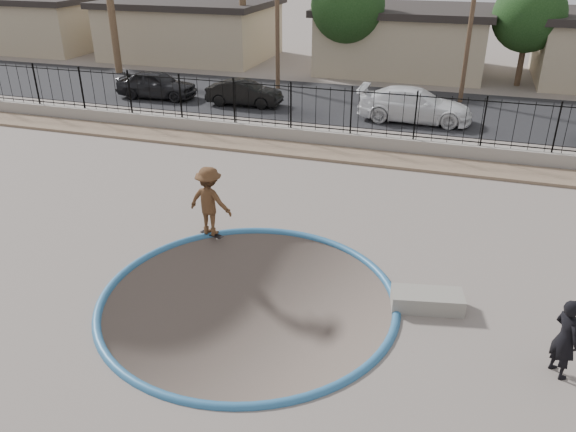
# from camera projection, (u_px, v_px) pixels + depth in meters

# --- Properties ---
(ground) EXTENTS (120.00, 120.00, 2.20)m
(ground) POSITION_uv_depth(u_px,v_px,m) (356.00, 159.00, 24.75)
(ground) COLOR #70655E
(ground) RESTS_ON ground
(bowl_pit) EXTENTS (6.84, 6.84, 1.80)m
(bowl_pit) POSITION_uv_depth(u_px,v_px,m) (249.00, 299.00, 13.14)
(bowl_pit) COLOR #4F433C
(bowl_pit) RESTS_ON ground
(coping_ring) EXTENTS (7.04, 7.04, 0.20)m
(coping_ring) POSITION_uv_depth(u_px,v_px,m) (249.00, 299.00, 13.14)
(coping_ring) COLOR #2E6695
(coping_ring) RESTS_ON ground
(rock_strip) EXTENTS (42.00, 1.60, 0.11)m
(rock_strip) POSITION_uv_depth(u_px,v_px,m) (344.00, 155.00, 21.85)
(rock_strip) COLOR #887159
(rock_strip) RESTS_ON ground
(retaining_wall) EXTENTS (42.00, 0.45, 0.60)m
(retaining_wall) POSITION_uv_depth(u_px,v_px,m) (350.00, 140.00, 22.68)
(retaining_wall) COLOR gray
(retaining_wall) RESTS_ON ground
(fence) EXTENTS (40.00, 0.04, 1.80)m
(fence) POSITION_uv_depth(u_px,v_px,m) (351.00, 111.00, 22.15)
(fence) COLOR black
(fence) RESTS_ON retaining_wall
(street) EXTENTS (90.00, 8.00, 0.04)m
(street) POSITION_uv_depth(u_px,v_px,m) (377.00, 106.00, 28.54)
(street) COLOR black
(street) RESTS_ON ground
(house_west_far) EXTENTS (10.60, 8.60, 3.90)m
(house_west_far) POSITION_uv_depth(u_px,v_px,m) (39.00, 21.00, 43.43)
(house_west_far) COLOR tan
(house_west_far) RESTS_ON ground
(house_west) EXTENTS (11.60, 8.60, 3.90)m
(house_west) POSITION_uv_depth(u_px,v_px,m) (191.00, 28.00, 39.89)
(house_west) COLOR tan
(house_west) RESTS_ON ground
(house_center) EXTENTS (10.60, 8.60, 3.90)m
(house_center) POSITION_uv_depth(u_px,v_px,m) (404.00, 38.00, 35.81)
(house_center) COLOR tan
(house_center) RESTS_ON ground
(utility_pole_left) EXTENTS (1.70, 0.24, 9.00)m
(utility_pole_left) POSITION_uv_depth(u_px,v_px,m) (277.00, 1.00, 29.82)
(utility_pole_left) COLOR #473323
(utility_pole_left) RESTS_ON ground
(utility_pole_mid) EXTENTS (1.70, 0.24, 9.50)m
(utility_pole_mid) POSITION_uv_depth(u_px,v_px,m) (474.00, 1.00, 26.99)
(utility_pole_mid) COLOR #473323
(utility_pole_mid) RESTS_ON ground
(street_tree_left) EXTENTS (4.32, 4.32, 6.36)m
(street_tree_left) POSITION_uv_depth(u_px,v_px,m) (348.00, 5.00, 32.65)
(street_tree_left) COLOR #473323
(street_tree_left) RESTS_ON ground
(street_tree_mid) EXTENTS (3.96, 3.96, 5.83)m
(street_tree_mid) POSITION_uv_depth(u_px,v_px,m) (529.00, 16.00, 30.94)
(street_tree_mid) COLOR #473323
(street_tree_mid) RESTS_ON ground
(skater) EXTENTS (1.35, 0.87, 1.98)m
(skater) POSITION_uv_depth(u_px,v_px,m) (210.00, 204.00, 15.51)
(skater) COLOR brown
(skater) RESTS_ON ground
(skateboard) EXTENTS (0.76, 0.39, 0.06)m
(skateboard) POSITION_uv_depth(u_px,v_px,m) (212.00, 234.00, 15.92)
(skateboard) COLOR black
(skateboard) RESTS_ON ground
(videographer) EXTENTS (0.67, 0.73, 1.68)m
(videographer) POSITION_uv_depth(u_px,v_px,m) (565.00, 338.00, 10.52)
(videographer) COLOR black
(videographer) RESTS_ON ground
(concrete_ledge) EXTENTS (1.71, 1.00, 0.40)m
(concrete_ledge) POSITION_uv_depth(u_px,v_px,m) (427.00, 300.00, 12.73)
(concrete_ledge) COLOR gray
(concrete_ledge) RESTS_ON ground
(car_a) EXTENTS (4.26, 1.88, 1.43)m
(car_a) POSITION_uv_depth(u_px,v_px,m) (157.00, 84.00, 29.61)
(car_a) COLOR black
(car_a) RESTS_ON street
(car_b) EXTENTS (3.84, 1.49, 1.25)m
(car_b) POSITION_uv_depth(u_px,v_px,m) (244.00, 93.00, 28.30)
(car_b) COLOR black
(car_b) RESTS_ON street
(car_c) EXTENTS (5.18, 2.13, 1.50)m
(car_c) POSITION_uv_depth(u_px,v_px,m) (415.00, 105.00, 25.75)
(car_c) COLOR white
(car_c) RESTS_ON street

